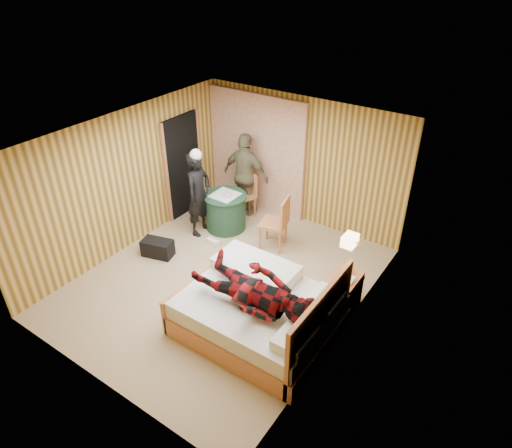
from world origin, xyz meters
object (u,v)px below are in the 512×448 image
Objects in this scene: bed at (261,312)px; nightstand at (342,292)px; wall_lamp at (350,240)px; round_table at (226,211)px; woman_standing at (199,194)px; man_on_bed at (253,284)px; chair_near at (278,220)px; duffel_bag at (158,248)px; chair_far at (246,191)px; man_at_table at (246,175)px.

nightstand is at bearing 54.59° from bed.
round_table is at bearing 162.82° from wall_lamp.
man_on_bed is (2.45, -1.75, 0.19)m from woman_standing.
round_table is (-2.91, 0.90, -0.93)m from wall_lamp.
chair_near is 0.62× the size of woman_standing.
nightstand is at bearing -5.31° from duffel_bag.
bed is at bearing -26.11° from duffel_bag.
bed is at bearing 97.56° from man_on_bed.
nightstand is 0.60× the size of chair_near.
chair_far is (-2.08, 2.57, 0.21)m from bed.
man_at_table reaches higher than round_table.
wall_lamp is 0.42× the size of nightstand.
bed is 1.21× the size of man_on_bed.
wall_lamp is 3.35m from man_at_table.
wall_lamp is 3.19m from round_table.
chair_far is at bearing 128.99° from bed.
chair_far is 0.53× the size of man_on_bed.
chair_far is at bearing 127.01° from man_on_bed.
chair_near is (-1.67, 0.84, 0.29)m from nightstand.
man_on_bed is at bearing 9.89° from chair_near.
man_at_table is (-2.87, 1.53, 0.56)m from nightstand.
man_on_bed is (2.11, -2.80, 0.47)m from chair_far.
round_table is at bearing -103.81° from chair_near.
man_at_table is at bearing 151.33° from wall_lamp.
chair_near is at bearing 115.40° from bed.
man_at_table is (-1.20, 0.69, 0.27)m from chair_near.
chair_near is at bearing 113.66° from man_on_bed.
man_at_table is at bearing 128.97° from bed.
man_on_bed reaches higher than woman_standing.
round_table is 3.09m from man_on_bed.
round_table is 0.89× the size of chair_far.
duffel_bag is 0.31× the size of man_on_bed.
nightstand reaches higher than duffel_bag.
wall_lamp reaches higher than bed.
chair_far is 0.91× the size of chair_near.
woman_standing reaches higher than chair_far.
man_at_table reaches higher than duffel_bag.
nightstand is at bearing 148.84° from man_at_table.
duffel_bag is at bearing 75.31° from man_at_table.
duffel_bag is (-1.64, -1.43, -0.44)m from chair_near.
bed is at bearing -126.70° from woman_standing.
round_table is 0.67m from woman_standing.
bed is (-0.80, -1.01, -0.97)m from wall_lamp.
wall_lamp is 0.31× the size of round_table.
round_table is at bearing 87.00° from man_at_table.
round_table reaches higher than duffel_bag.
round_table is 0.48× the size of man_at_table.
nightstand is (-0.04, 0.06, -0.99)m from wall_lamp.
wall_lamp is 3.58m from duffel_bag.
wall_lamp is 0.28× the size of chair_far.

